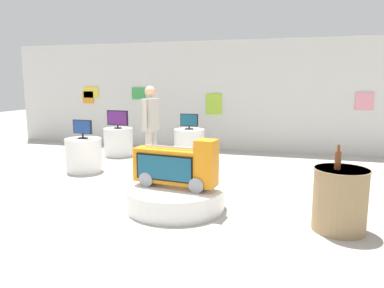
# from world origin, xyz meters

# --- Properties ---
(ground_plane) EXTENTS (30.00, 30.00, 0.00)m
(ground_plane) POSITION_xyz_m (0.00, 0.00, 0.00)
(ground_plane) COLOR #B2ADA3
(back_wall_display) EXTENTS (12.09, 0.13, 2.83)m
(back_wall_display) POSITION_xyz_m (-0.01, 4.63, 1.42)
(back_wall_display) COLOR silver
(back_wall_display) RESTS_ON ground
(main_display_pedestal) EXTENTS (1.41, 1.41, 0.30)m
(main_display_pedestal) POSITION_xyz_m (0.38, -0.12, 0.15)
(main_display_pedestal) COLOR white
(main_display_pedestal) RESTS_ON ground
(novelty_firetruck_tv) EXTENTS (1.23, 0.46, 0.71)m
(novelty_firetruck_tv) POSITION_xyz_m (0.40, -0.13, 0.60)
(novelty_firetruck_tv) COLOR gray
(novelty_firetruck_tv) RESTS_ON main_display_pedestal
(display_pedestal_left_rear) EXTENTS (0.71, 0.71, 0.67)m
(display_pedestal_left_rear) POSITION_xyz_m (-2.07, 1.45, 0.33)
(display_pedestal_left_rear) COLOR white
(display_pedestal_left_rear) RESTS_ON ground
(tv_on_left_rear) EXTENTS (0.42, 0.19, 0.37)m
(tv_on_left_rear) POSITION_xyz_m (-2.07, 1.44, 0.87)
(tv_on_left_rear) COLOR black
(tv_on_left_rear) RESTS_ON display_pedestal_left_rear
(display_pedestal_center_rear) EXTENTS (0.70, 0.70, 0.67)m
(display_pedestal_center_rear) POSITION_xyz_m (-2.16, 3.11, 0.33)
(display_pedestal_center_rear) COLOR white
(display_pedestal_center_rear) RESTS_ON ground
(tv_on_center_rear) EXTENTS (0.56, 0.19, 0.43)m
(tv_on_center_rear) POSITION_xyz_m (-2.16, 3.10, 0.90)
(tv_on_center_rear) COLOR black
(tv_on_center_rear) RESTS_ON display_pedestal_center_rear
(display_pedestal_right_rear) EXTENTS (0.73, 0.73, 0.67)m
(display_pedestal_right_rear) POSITION_xyz_m (-0.44, 3.41, 0.33)
(display_pedestal_right_rear) COLOR white
(display_pedestal_right_rear) RESTS_ON ground
(tv_on_right_rear) EXTENTS (0.43, 0.21, 0.37)m
(tv_on_right_rear) POSITION_xyz_m (-0.45, 3.41, 0.86)
(tv_on_right_rear) COLOR black
(tv_on_right_rear) RESTS_ON display_pedestal_right_rear
(side_table_round) EXTENTS (0.65, 0.65, 0.76)m
(side_table_round) POSITION_xyz_m (2.53, -0.34, 0.39)
(side_table_round) COLOR #9E7F56
(side_table_round) RESTS_ON ground
(bottle_on_side_table) EXTENTS (0.07, 0.07, 0.29)m
(bottle_on_side_table) POSITION_xyz_m (2.47, -0.39, 0.88)
(bottle_on_side_table) COLOR brown
(bottle_on_side_table) RESTS_ON side_table_round
(shopper_browsing_near_truck) EXTENTS (0.22, 0.56, 1.71)m
(shopper_browsing_near_truck) POSITION_xyz_m (-0.58, 1.35, 1.00)
(shopper_browsing_near_truck) COLOR #B2ADA3
(shopper_browsing_near_truck) RESTS_ON ground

